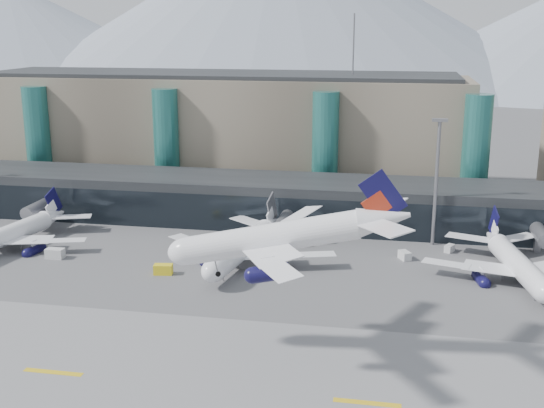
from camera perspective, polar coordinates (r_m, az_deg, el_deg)
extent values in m
plane|color=#515154|center=(100.02, -3.32, -10.84)|extent=(900.00, 900.00, 0.00)
cube|color=slate|center=(87.20, -5.75, -14.99)|extent=(400.00, 40.00, 0.04)
cube|color=gold|center=(94.26, -17.84, -13.24)|extent=(8.00, 1.00, 0.02)
cube|color=gold|center=(84.36, 7.96, -16.15)|extent=(8.00, 1.00, 0.02)
cube|color=black|center=(152.01, 1.86, 0.21)|extent=(170.00, 18.00, 10.00)
cube|color=black|center=(143.78, 1.32, -1.05)|extent=(170.00, 0.40, 8.00)
cylinder|color=slate|center=(159.83, -18.66, -0.15)|extent=(2.80, 14.00, 2.80)
cube|color=slate|center=(160.59, -18.58, -1.18)|extent=(1.20, 1.20, 2.40)
cylinder|color=slate|center=(141.74, 1.18, -1.20)|extent=(2.80, 14.00, 2.80)
cube|color=slate|center=(142.59, 1.18, -2.36)|extent=(1.20, 1.20, 2.40)
cylinder|color=slate|center=(142.75, 21.41, -2.13)|extent=(2.80, 14.00, 2.80)
cube|color=slate|center=(143.60, 21.30, -3.28)|extent=(1.20, 1.20, 2.40)
cube|color=gray|center=(185.76, -4.27, 6.00)|extent=(130.00, 30.00, 30.00)
cube|color=black|center=(184.04, -4.37, 10.77)|extent=(123.50, 28.00, 1.00)
cylinder|color=#276F69|center=(188.16, -18.97, 5.04)|extent=(6.40, 6.40, 28.00)
cylinder|color=#276F69|center=(173.73, -8.82, 4.92)|extent=(6.40, 6.40, 28.00)
cylinder|color=#276F69|center=(164.97, 4.46, 4.53)|extent=(6.40, 6.40, 28.00)
cylinder|color=#276F69|center=(165.05, 16.66, 3.96)|extent=(6.40, 6.40, 28.00)
cylinder|color=slate|center=(177.95, 6.84, 13.00)|extent=(0.40, 0.40, 16.00)
cone|color=gray|center=(546.02, -21.13, 13.22)|extent=(320.00, 320.00, 75.00)
cone|color=gray|center=(474.76, 0.63, 16.19)|extent=(400.00, 400.00, 110.00)
cylinder|color=slate|center=(139.12, 13.56, 1.61)|extent=(0.70, 0.70, 25.00)
cube|color=slate|center=(136.87, 13.88, 6.83)|extent=(3.00, 1.20, 0.60)
cylinder|color=white|center=(87.63, 1.04, -1.94)|extent=(23.07, 4.85, 3.80)
ellipsoid|color=white|center=(89.66, -6.26, -1.64)|extent=(5.49, 4.04, 3.80)
cone|color=white|center=(87.13, 10.71, -2.17)|extent=(6.72, 4.10, 3.80)
cube|color=white|center=(79.89, 1.50, -4.09)|extent=(12.53, 17.09, 0.19)
cylinder|color=#0F0D3A|center=(82.52, 0.73, -4.89)|extent=(4.68, 2.30, 2.09)
cube|color=white|center=(82.70, 10.85, -2.97)|extent=(7.16, 8.99, 0.15)
cube|color=white|center=(95.46, 2.60, -0.94)|extent=(11.38, 17.26, 0.19)
cylinder|color=#0F0D3A|center=(94.25, 1.68, -2.37)|extent=(4.68, 2.30, 2.09)
cube|color=white|center=(91.47, 10.59, -1.23)|extent=(6.60, 9.10, 0.15)
cube|color=#0F0D3A|center=(86.33, 11.02, -0.25)|extent=(5.68, 0.49, 6.69)
cube|color=#9F2713|center=(86.57, 10.34, -0.96)|extent=(3.80, 0.44, 3.66)
cylinder|color=slate|center=(89.63, -4.08, -3.25)|extent=(0.15, 0.15, 3.04)
cylinder|color=black|center=(90.05, -4.06, -4.05)|extent=(0.68, 0.27, 0.67)
cylinder|color=black|center=(86.55, 1.49, -4.81)|extent=(0.88, 0.38, 0.87)
cylinder|color=black|center=(90.83, 1.82, -3.85)|extent=(0.88, 0.38, 0.87)
cylinder|color=white|center=(145.32, -20.81, -1.80)|extent=(7.46, 22.83, 3.73)
cone|color=white|center=(155.99, -17.38, -0.34)|extent=(4.76, 6.97, 3.73)
cube|color=white|center=(141.66, -17.90, -2.22)|extent=(16.96, 9.52, 0.19)
cylinder|color=#0F0D3A|center=(142.42, -18.77, -3.01)|extent=(2.78, 4.78, 2.05)
cube|color=white|center=(153.29, -16.04, -0.43)|extent=(8.95, 5.68, 0.15)
cube|color=white|center=(158.68, -18.68, -0.13)|extent=(8.59, 7.66, 0.15)
cube|color=#0F0D3A|center=(155.52, -17.39, 0.75)|extent=(1.16, 5.53, 6.57)
cube|color=white|center=(155.04, -17.57, 0.27)|extent=(0.88, 3.72, 3.59)
cylinder|color=black|center=(145.65, -19.76, -3.21)|extent=(0.47, 0.90, 0.85)
cylinder|color=black|center=(148.49, -21.09, -2.99)|extent=(0.47, 0.90, 0.85)
cylinder|color=white|center=(127.50, -2.16, -2.90)|extent=(8.09, 24.79, 4.05)
ellipsoid|color=white|center=(116.88, -4.44, -4.60)|extent=(4.94, 6.27, 4.05)
cone|color=white|center=(141.49, 0.25, -1.01)|extent=(5.16, 7.57, 4.05)
cube|color=white|center=(126.37, 1.82, -3.38)|extent=(18.42, 10.36, 0.20)
cylinder|color=#0F0D3A|center=(126.42, 0.70, -4.35)|extent=(3.02, 5.19, 2.23)
cube|color=white|center=(139.90, 2.14, -1.12)|extent=(9.72, 6.18, 0.16)
cube|color=white|center=(132.63, -5.37, -2.56)|extent=(17.75, 14.81, 0.20)
cylinder|color=#0F0D3A|center=(131.21, -4.78, -3.68)|extent=(3.02, 5.19, 2.23)
cube|color=white|center=(143.11, -1.59, -0.75)|extent=(9.33, 8.31, 0.16)
cube|color=slate|center=(140.96, 0.30, 0.29)|extent=(1.25, 6.01, 7.13)
cube|color=white|center=(140.32, 0.16, -0.29)|extent=(0.96, 4.04, 3.90)
cylinder|color=slate|center=(120.91, -3.69, -5.24)|extent=(0.16, 0.16, 3.24)
cylinder|color=black|center=(121.40, -3.68, -5.87)|extent=(0.37, 0.75, 0.72)
cylinder|color=black|center=(128.85, -0.96, -4.60)|extent=(0.51, 0.97, 0.92)
cylinder|color=black|center=(130.59, -2.96, -4.35)|extent=(0.51, 0.97, 0.92)
cylinder|color=white|center=(126.49, 19.72, -4.06)|extent=(7.74, 23.38, 3.82)
ellipsoid|color=white|center=(116.30, 21.52, -5.87)|extent=(4.69, 5.93, 3.82)
cone|color=white|center=(139.84, 17.80, -2.04)|extent=(4.90, 7.15, 3.82)
cube|color=white|center=(141.22, 19.60, -1.95)|extent=(8.78, 7.87, 0.15)
cube|color=white|center=(125.74, 15.89, -4.16)|extent=(17.36, 9.69, 0.19)
cylinder|color=#0F0D3A|center=(125.71, 16.86, -5.18)|extent=(2.87, 4.91, 2.10)
cube|color=white|center=(138.49, 15.98, -1.98)|extent=(9.17, 5.79, 0.15)
cube|color=#0F0D3A|center=(139.33, 17.86, -0.80)|extent=(1.21, 5.66, 6.73)
cube|color=white|center=(138.72, 17.94, -1.37)|extent=(0.92, 3.81, 3.68)
cylinder|color=slate|center=(120.16, 20.84, -6.41)|extent=(0.16, 0.16, 3.06)
cylinder|color=black|center=(120.63, 20.78, -7.00)|extent=(0.36, 0.71, 0.68)
cylinder|color=black|center=(129.35, 20.39, -5.50)|extent=(0.48, 0.92, 0.87)
cylinder|color=black|center=(127.87, 18.45, -5.56)|extent=(0.48, 0.92, 0.87)
cube|color=silver|center=(136.63, -17.70, -3.97)|extent=(3.40, 1.93, 1.91)
cube|color=yellow|center=(138.96, -6.87, -3.16)|extent=(1.80, 2.55, 1.36)
cube|color=#4C4C51|center=(124.91, -1.79, -4.95)|extent=(4.29, 3.26, 2.12)
cube|color=silver|center=(138.36, 14.62, -3.61)|extent=(2.25, 2.77, 1.40)
cube|color=#4C4C51|center=(152.40, -21.63, -2.41)|extent=(2.79, 3.70, 1.84)
cube|color=silver|center=(132.04, 11.04, -4.24)|extent=(2.67, 3.15, 1.59)
cube|color=yellow|center=(123.68, -9.09, -5.42)|extent=(3.50, 2.18, 1.82)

